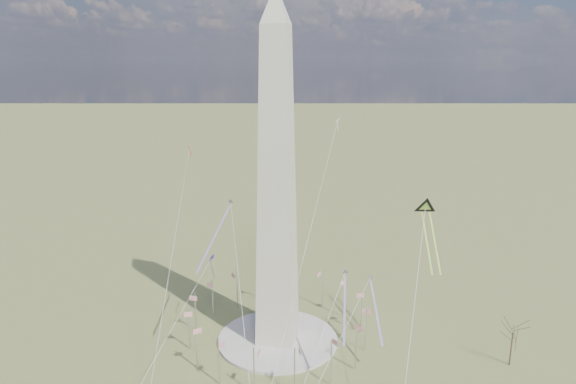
# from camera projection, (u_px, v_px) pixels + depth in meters

# --- Properties ---
(ground) EXTENTS (2000.00, 2000.00, 0.00)m
(ground) POSITION_uv_depth(u_px,v_px,m) (278.00, 340.00, 154.47)
(ground) COLOR brown
(ground) RESTS_ON ground
(plaza) EXTENTS (36.00, 36.00, 0.80)m
(plaza) POSITION_uv_depth(u_px,v_px,m) (278.00, 339.00, 154.37)
(plaza) COLOR #A49E96
(plaza) RESTS_ON ground
(washington_monument) EXTENTS (15.56, 15.56, 100.00)m
(washington_monument) POSITION_uv_depth(u_px,v_px,m) (277.00, 186.00, 142.51)
(washington_monument) COLOR #ADA590
(washington_monument) RESTS_ON plaza
(flagpole_ring) EXTENTS (54.40, 54.40, 13.00)m
(flagpole_ring) POSITION_uv_depth(u_px,v_px,m) (278.00, 318.00, 152.66)
(flagpole_ring) COLOR silver
(flagpole_ring) RESTS_ON ground
(tree_near) EXTENTS (8.51, 8.51, 14.90)m
(tree_near) POSITION_uv_depth(u_px,v_px,m) (513.00, 330.00, 139.43)
(tree_near) COLOR #432F28
(tree_near) RESTS_ON ground
(kite_delta_black) EXTENTS (8.11, 20.51, 16.76)m
(kite_delta_black) POSITION_uv_depth(u_px,v_px,m) (426.00, 211.00, 148.99)
(kite_delta_black) COLOR black
(kite_delta_black) RESTS_ON ground
(kite_diamond_purple) EXTENTS (1.96, 2.80, 8.49)m
(kite_diamond_purple) POSITION_uv_depth(u_px,v_px,m) (212.00, 261.00, 157.24)
(kite_diamond_purple) COLOR #4F1C82
(kite_diamond_purple) RESTS_ON ground
(kite_streamer_left) EXTENTS (3.04, 18.66, 12.81)m
(kite_streamer_left) POSITION_uv_depth(u_px,v_px,m) (345.00, 298.00, 135.92)
(kite_streamer_left) COLOR red
(kite_streamer_left) RESTS_ON ground
(kite_streamer_mid) EXTENTS (4.17, 21.43, 14.75)m
(kite_streamer_mid) POSITION_uv_depth(u_px,v_px,m) (220.00, 226.00, 142.81)
(kite_streamer_mid) COLOR red
(kite_streamer_mid) RESTS_ON ground
(kite_streamer_right) EXTENTS (5.81, 18.14, 12.68)m
(kite_streamer_right) POSITION_uv_depth(u_px,v_px,m) (375.00, 302.00, 145.44)
(kite_streamer_right) COLOR red
(kite_streamer_right) RESTS_ON ground
(kite_small_red) EXTENTS (1.13, 1.62, 4.05)m
(kite_small_red) POSITION_uv_depth(u_px,v_px,m) (190.00, 148.00, 176.66)
(kite_small_red) COLOR red
(kite_small_red) RESTS_ON ground
(kite_small_white) EXTENTS (1.39, 1.73, 4.54)m
(kite_small_white) POSITION_uv_depth(u_px,v_px,m) (338.00, 122.00, 175.13)
(kite_small_white) COLOR white
(kite_small_white) RESTS_ON ground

